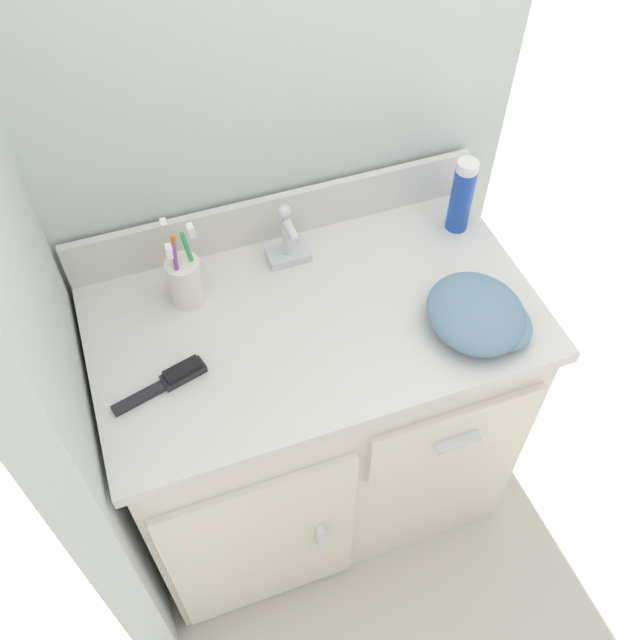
% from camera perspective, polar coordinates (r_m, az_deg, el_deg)
% --- Properties ---
extents(ground_plane, '(6.00, 6.00, 0.00)m').
position_cam_1_polar(ground_plane, '(2.10, -0.25, -13.42)').
color(ground_plane, beige).
extents(wall_back, '(1.08, 0.08, 2.20)m').
position_cam_1_polar(wall_back, '(1.44, -4.74, 17.40)').
color(wall_back, silver).
rests_on(wall_back, ground_plane).
extents(wall_left, '(0.08, 0.60, 2.20)m').
position_cam_1_polar(wall_left, '(1.19, -24.02, 3.52)').
color(wall_left, silver).
rests_on(wall_left, ground_plane).
extents(vanity, '(0.90, 0.53, 0.78)m').
position_cam_1_polar(vanity, '(1.74, -0.30, -7.65)').
color(vanity, silver).
rests_on(vanity, ground_plane).
extents(backsplash, '(0.90, 0.02, 0.11)m').
position_cam_1_polar(backsplash, '(1.56, -3.48, 8.29)').
color(backsplash, silver).
rests_on(backsplash, vanity).
extents(sink_faucet, '(0.09, 0.09, 0.14)m').
position_cam_1_polar(sink_faucet, '(1.51, -2.58, 6.23)').
color(sink_faucet, silver).
rests_on(sink_faucet, vanity).
extents(toothbrush_cup, '(0.07, 0.09, 0.19)m').
position_cam_1_polar(toothbrush_cup, '(1.45, -10.76, 3.24)').
color(toothbrush_cup, white).
rests_on(toothbrush_cup, vanity).
extents(shaving_cream_can, '(0.05, 0.05, 0.18)m').
position_cam_1_polar(shaving_cream_can, '(1.58, 11.28, 9.70)').
color(shaving_cream_can, '#234CB2').
rests_on(shaving_cream_can, vanity).
extents(hairbrush, '(0.19, 0.07, 0.03)m').
position_cam_1_polar(hairbrush, '(1.36, -11.77, -4.64)').
color(hairbrush, '#232328').
rests_on(hairbrush, vanity).
extents(hand_towel, '(0.19, 0.21, 0.08)m').
position_cam_1_polar(hand_towel, '(1.42, 12.79, 0.41)').
color(hand_towel, '#6B8EA8').
rests_on(hand_towel, vanity).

